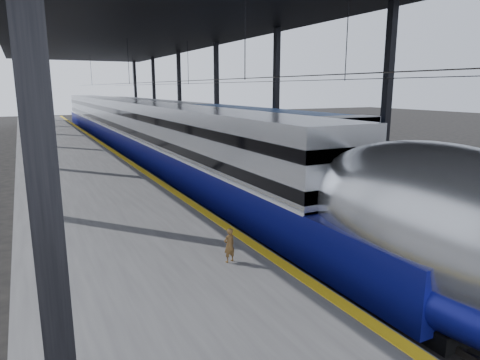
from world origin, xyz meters
TOP-DOWN VIEW (x-y plane):
  - ground at (0.00, 0.00)m, footprint 160.00×160.00m
  - platform at (-3.50, 20.00)m, footprint 6.00×80.00m
  - yellow_strip at (-0.70, 20.00)m, footprint 0.30×80.00m
  - rails at (4.50, 20.00)m, footprint 6.52×80.00m
  - canopy at (1.90, 20.00)m, footprint 18.00×75.00m
  - tgv_train at (2.00, 23.31)m, footprint 2.89×65.20m
  - second_train at (7.00, 31.40)m, footprint 2.83×56.05m
  - child at (-1.77, -1.45)m, footprint 0.35×0.27m

SIDE VIEW (x-z plane):
  - ground at x=0.00m, z-range 0.00..0.00m
  - rails at x=4.50m, z-range 0.00..0.16m
  - platform at x=-3.50m, z-range 0.00..1.00m
  - yellow_strip at x=-0.70m, z-range 1.00..1.01m
  - child at x=-1.77m, z-range 1.00..1.85m
  - tgv_train at x=2.00m, z-range -0.13..4.01m
  - second_train at x=7.00m, z-range 0.03..3.92m
  - canopy at x=1.90m, z-range 4.38..13.85m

